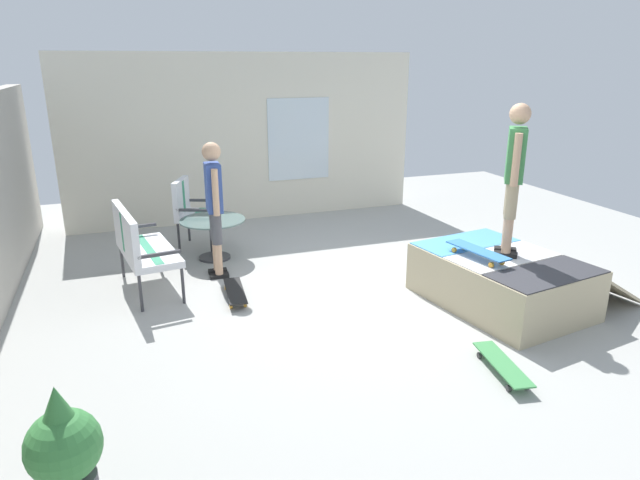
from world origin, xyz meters
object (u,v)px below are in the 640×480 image
(patio_bench, at_px, (138,243))
(skateboard_spare, at_px, (502,364))
(skateboard_by_bench, at_px, (235,291))
(skateboard_on_ramp, at_px, (478,251))
(skate_ramp, at_px, (503,280))
(person_skater, at_px, (514,169))
(person_watching, at_px, (214,200))
(patio_table, at_px, (213,231))
(potted_plant, at_px, (65,454))
(patio_chair_near_house, at_px, (190,207))

(patio_bench, distance_m, skateboard_spare, 4.23)
(skateboard_by_bench, relative_size, skateboard_on_ramp, 0.99)
(skate_ramp, distance_m, person_skater, 1.26)
(skate_ramp, xyz_separation_m, person_watching, (1.96, 2.90, 0.72))
(person_skater, xyz_separation_m, skateboard_on_ramp, (-0.01, 0.37, -0.88))
(skateboard_by_bench, distance_m, skateboard_spare, 3.09)
(skateboard_spare, bearing_deg, person_watching, 31.39)
(person_skater, height_order, skateboard_spare, person_skater)
(patio_bench, xyz_separation_m, skateboard_by_bench, (-0.58, -1.01, -0.53))
(patio_table, xyz_separation_m, potted_plant, (-4.39, 1.59, 0.06))
(person_watching, bearing_deg, potted_plant, 157.68)
(person_skater, relative_size, potted_plant, 1.80)
(patio_bench, xyz_separation_m, potted_plant, (-3.51, 0.57, -0.15))
(patio_bench, bearing_deg, person_skater, -114.00)
(patio_chair_near_house, bearing_deg, patio_table, -161.14)
(person_watching, bearing_deg, skateboard_spare, -148.61)
(patio_bench, height_order, person_watching, person_watching)
(skate_ramp, distance_m, patio_chair_near_house, 4.49)
(skateboard_spare, relative_size, skateboard_on_ramp, 1.00)
(person_skater, distance_m, potted_plant, 4.91)
(patio_chair_near_house, xyz_separation_m, person_skater, (-3.24, -3.08, 0.93))
(patio_table, xyz_separation_m, person_skater, (-2.60, -2.86, 1.14))
(patio_bench, xyz_separation_m, patio_chair_near_house, (1.51, -0.80, -0.00))
(patio_bench, height_order, skateboard_on_ramp, patio_bench)
(patio_bench, xyz_separation_m, person_skater, (-1.72, -3.87, 0.93))
(person_watching, bearing_deg, patio_bench, 102.23)
(patio_table, bearing_deg, potted_plant, 160.08)
(patio_bench, relative_size, person_watching, 0.76)
(patio_table, bearing_deg, skate_ramp, -132.87)
(patio_table, height_order, skateboard_spare, patio_table)
(skateboard_by_bench, bearing_deg, patio_chair_near_house, 5.81)
(patio_bench, xyz_separation_m, person_watching, (0.21, -0.95, 0.39))
(skateboard_on_ramp, height_order, potted_plant, potted_plant)
(skate_ramp, relative_size, person_watching, 1.33)
(patio_chair_near_house, relative_size, potted_plant, 1.11)
(skateboard_spare, bearing_deg, patio_table, 26.06)
(skate_ramp, relative_size, skateboard_spare, 2.80)
(person_skater, bearing_deg, skateboard_by_bench, 68.27)
(person_skater, distance_m, skateboard_by_bench, 3.41)
(skateboard_by_bench, relative_size, skateboard_spare, 0.99)
(patio_bench, relative_size, skateboard_spare, 1.60)
(patio_bench, relative_size, patio_chair_near_house, 1.29)
(potted_plant, bearing_deg, skate_ramp, -68.36)
(patio_bench, relative_size, potted_plant, 1.43)
(skate_ramp, xyz_separation_m, skateboard_on_ramp, (0.03, 0.35, 0.38))
(skate_ramp, relative_size, patio_bench, 1.75)
(skate_ramp, xyz_separation_m, skateboard_by_bench, (1.17, 2.84, -0.21))
(skate_ramp, height_order, person_skater, person_skater)
(person_watching, xyz_separation_m, skateboard_spare, (-3.22, -1.97, -0.92))
(patio_bench, relative_size, patio_table, 1.46)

